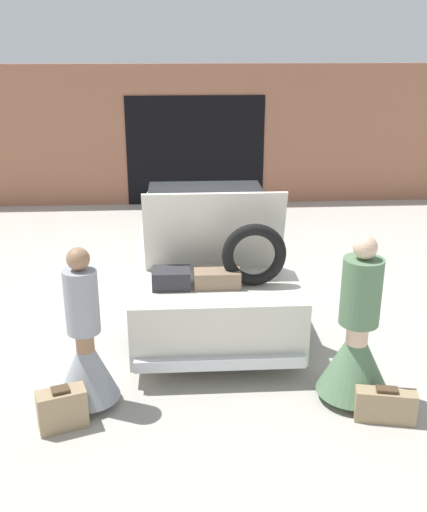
# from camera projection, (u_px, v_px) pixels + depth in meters

# --- Properties ---
(ground_plane) EXTENTS (40.00, 40.00, 0.00)m
(ground_plane) POSITION_uv_depth(u_px,v_px,m) (208.00, 293.00, 8.18)
(ground_plane) COLOR #ADA89E
(garage_wall_back) EXTENTS (12.00, 0.14, 2.80)m
(garage_wall_back) POSITION_uv_depth(u_px,v_px,m) (195.00, 136.00, 12.15)
(garage_wall_back) COLOR #9E664C
(garage_wall_back) RESTS_ON ground_plane
(car) EXTENTS (1.82, 4.69, 1.80)m
(car) POSITION_uv_depth(u_px,v_px,m) (208.00, 251.00, 7.97)
(car) COLOR silver
(car) RESTS_ON ground_plane
(person_left) EXTENTS (0.59, 0.59, 1.58)m
(person_left) POSITION_uv_depth(u_px,v_px,m) (86.00, 351.00, 5.55)
(person_left) COLOR #997051
(person_left) RESTS_ON ground_plane
(person_right) EXTENTS (0.70, 0.70, 1.66)m
(person_right) POSITION_uv_depth(u_px,v_px,m) (356.00, 344.00, 5.63)
(person_right) COLOR beige
(person_right) RESTS_ON ground_plane
(suitcase_beside_left_person) EXTENTS (0.47, 0.33, 0.40)m
(suitcase_beside_left_person) POSITION_uv_depth(u_px,v_px,m) (62.00, 409.00, 5.32)
(suitcase_beside_left_person) COLOR #9E8460
(suitcase_beside_left_person) RESTS_ON ground_plane
(suitcase_beside_right_person) EXTENTS (0.56, 0.27, 0.34)m
(suitcase_beside_right_person) POSITION_uv_depth(u_px,v_px,m) (385.00, 405.00, 5.43)
(suitcase_beside_right_person) COLOR #9E8460
(suitcase_beside_right_person) RESTS_ON ground_plane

